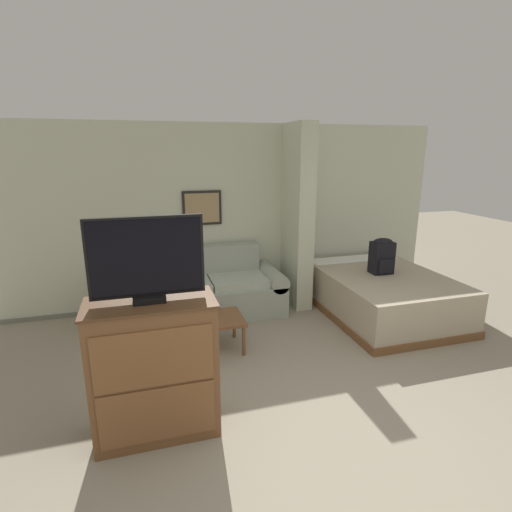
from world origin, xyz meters
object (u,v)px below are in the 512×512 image
Objects in this scene: backpack at (382,255)px; bed at (381,293)px; coffee_table at (217,322)px; tv at (147,260)px; tv_dresser at (155,369)px; table_lamp at (114,260)px; couch at (209,291)px.

bed is at bearing -65.76° from backpack.
backpack is (2.37, 0.41, 0.50)m from coffee_table.
tv_dresser is at bearing -90.00° from tv.
table_lamp is 0.19× the size of bed.
tv is (-0.00, 0.00, 0.89)m from tv_dresser.
tv_dresser is at bearing -120.76° from coffee_table.
bed is (3.12, 1.62, -0.27)m from tv_dresser.
tv is (-0.83, -2.29, 1.13)m from couch.
coffee_table is 1.46m from tv_dresser.
tv_dresser is at bearing -152.63° from bed.
coffee_table is 2.46m from backpack.
tv_dresser is at bearing -109.86° from couch.
coffee_table is 1.83m from tv.
coffee_table is at bearing -44.53° from table_lamp.
table_lamp reaches higher than coffee_table.
table_lamp is 3.62m from bed.
table_lamp is at bearing 177.61° from couch.
bed is 0.54m from backpack.
table_lamp is at bearing 135.47° from coffee_table.
couch is at bearing 70.14° from tv_dresser.
tv_dresser is 1.36× the size of tv.
coffee_table is at bearing -94.90° from couch.
backpack is at bearing 9.71° from coffee_table.
tv is (0.38, -2.34, 0.60)m from table_lamp.
coffee_table is 2.42m from bed.
tv is at bearing -152.14° from backpack.
table_lamp is 2.45m from tv.
couch is at bearing 85.10° from coffee_table.
coffee_table is 1.66m from table_lamp.
backpack reaches higher than table_lamp.
tv_dresser is (-0.74, -1.24, 0.23)m from coffee_table.
table_lamp reaches higher than couch.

